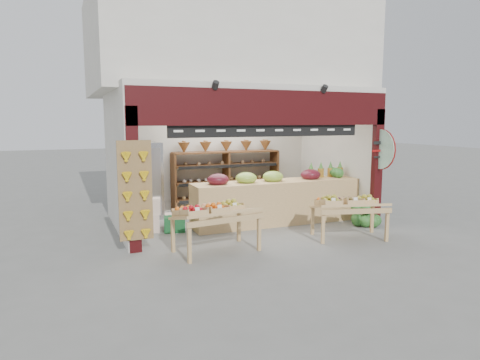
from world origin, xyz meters
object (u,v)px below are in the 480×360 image
cardboard_stack (160,219)px  display_table_left (210,212)px  display_table_right (346,204)px  watermelon_pile (365,217)px  refrigerator (145,181)px  mid_counter (276,200)px  back_shelving (226,167)px

cardboard_stack → display_table_left: 2.01m
display_table_right → watermelon_pile: display_table_right is taller
refrigerator → mid_counter: 3.24m
refrigerator → display_table_right: refrigerator is taller
mid_counter → display_table_left: 2.63m
cardboard_stack → display_table_right: 3.98m
back_shelving → cardboard_stack: (-2.18, -1.63, -0.88)m
mid_counter → cardboard_stack: bearing=171.9°
refrigerator → watermelon_pile: (4.47, -2.73, -0.74)m
back_shelving → cardboard_stack: size_ratio=2.72×
refrigerator → cardboard_stack: 1.51m
mid_counter → display_table_left: size_ratio=2.50×
back_shelving → refrigerator: 2.26m
refrigerator → cardboard_stack: refrigerator is taller
cardboard_stack → display_table_left: (0.51, -1.89, 0.49)m
display_table_right → watermelon_pile: 1.34m
back_shelving → display_table_right: 3.90m
refrigerator → display_table_right: bearing=-47.7°
mid_counter → display_table_right: bearing=-66.6°
display_table_left → back_shelving: bearing=64.6°
mid_counter → display_table_right: size_ratio=2.53×
back_shelving → display_table_left: 3.91m
back_shelving → display_table_right: back_shelving is taller
refrigerator → mid_counter: size_ratio=0.46×
back_shelving → display_table_left: back_shelving is taller
display_table_left → mid_counter: bearing=35.1°
refrigerator → display_table_left: 3.29m
back_shelving → mid_counter: bearing=-76.7°
cardboard_stack → display_table_left: size_ratio=0.67×
display_table_right → cardboard_stack: bearing=148.7°
display_table_left → display_table_right: 2.88m
mid_counter → watermelon_pile: bearing=-29.5°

